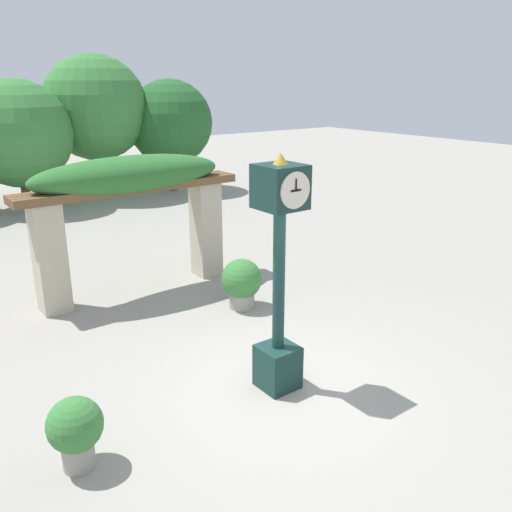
% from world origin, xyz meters
% --- Properties ---
extents(ground_plane, '(60.00, 60.00, 0.00)m').
position_xyz_m(ground_plane, '(0.00, 0.00, 0.00)').
color(ground_plane, gray).
extents(pedestal_clock, '(0.55, 0.60, 3.21)m').
position_xyz_m(pedestal_clock, '(0.00, 0.09, 1.65)').
color(pedestal_clock, '#14332D').
rests_on(pedestal_clock, ground).
extents(pergola, '(4.38, 1.11, 2.69)m').
position_xyz_m(pergola, '(0.00, 4.54, 2.00)').
color(pergola, '#BCB299').
rests_on(pergola, ground).
extents(potted_plant_near_left, '(0.61, 0.61, 0.84)m').
position_xyz_m(potted_plant_near_left, '(-2.77, 0.12, 0.48)').
color(potted_plant_near_left, gray).
rests_on(potted_plant_near_left, ground).
extents(potted_plant_near_right, '(0.75, 0.75, 0.94)m').
position_xyz_m(potted_plant_near_right, '(1.18, 2.60, 0.51)').
color(potted_plant_near_right, gray).
rests_on(potted_plant_near_right, ground).
extents(tree_line, '(14.67, 4.09, 4.90)m').
position_xyz_m(tree_line, '(-0.15, 13.63, 2.61)').
color(tree_line, brown).
rests_on(tree_line, ground).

